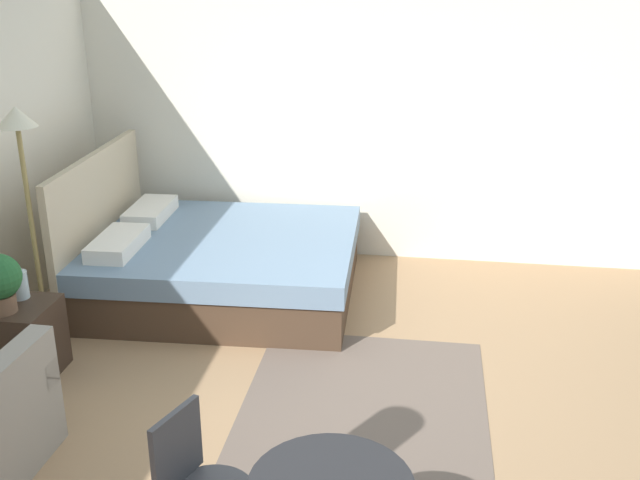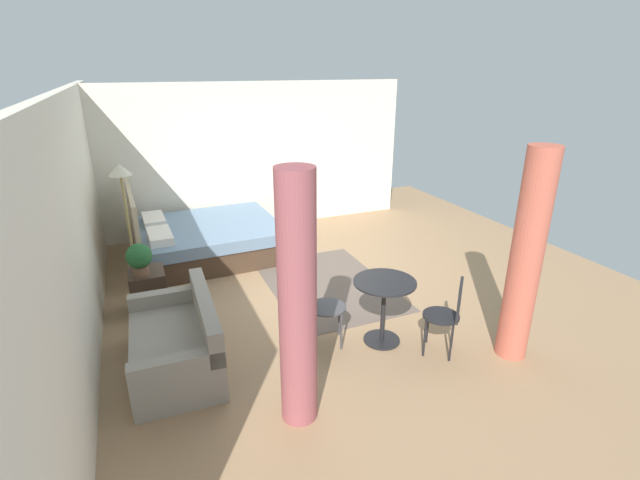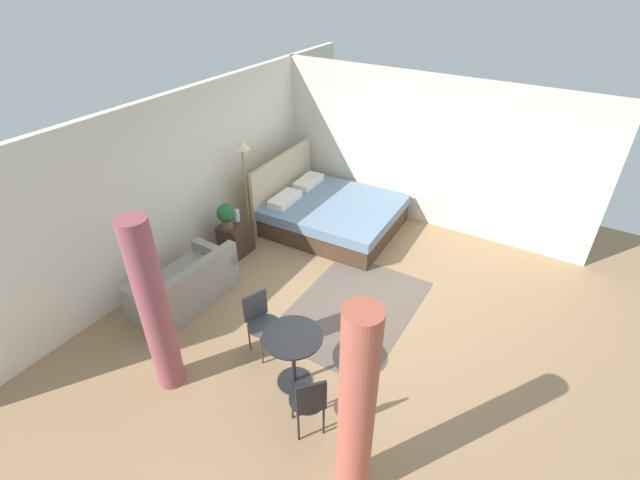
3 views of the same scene
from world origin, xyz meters
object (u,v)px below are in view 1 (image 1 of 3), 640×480
at_px(bed, 217,262).
at_px(nightstand, 24,341).
at_px(floor_lamp, 22,156).
at_px(vase, 19,285).
at_px(cafe_chair_near_couch, 195,478).

relative_size(bed, nightstand, 4.26).
bearing_deg(floor_lamp, bed, -46.75).
xyz_separation_m(bed, vase, (-1.39, 0.99, 0.33)).
distance_m(bed, nightstand, 1.78).
xyz_separation_m(nightstand, floor_lamp, (0.51, 0.12, 1.16)).
bearing_deg(nightstand, vase, 22.26).
height_order(floor_lamp, cafe_chair_near_couch, floor_lamp).
distance_m(vase, floor_lamp, 0.90).
bearing_deg(cafe_chair_near_couch, nightstand, 48.39).
distance_m(vase, cafe_chair_near_couch, 2.40).
xyz_separation_m(nightstand, cafe_chair_near_couch, (-1.51, -1.70, 0.24)).
height_order(bed, nightstand, bed).
bearing_deg(floor_lamp, cafe_chair_near_couch, -137.96).
height_order(bed, cafe_chair_near_couch, bed).
xyz_separation_m(bed, nightstand, (-1.51, 0.94, -0.03)).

